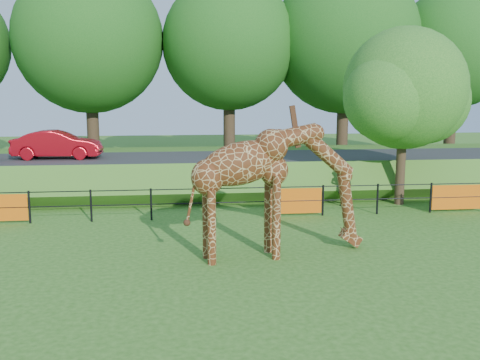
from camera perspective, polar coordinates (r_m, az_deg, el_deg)
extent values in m
plane|color=#2E5F17|center=(10.98, -0.72, -13.82)|extent=(90.00, 90.00, 0.00)
cube|color=#2E5F17|center=(25.83, -4.21, 1.15)|extent=(40.00, 9.00, 1.30)
cube|color=#28282A|center=(24.25, -4.08, 2.31)|extent=(40.00, 5.00, 0.12)
imported|color=#B40C18|center=(24.92, -18.90, 3.60)|extent=(3.82, 1.44, 1.25)
imported|color=black|center=(20.86, 11.12, -0.57)|extent=(0.64, 0.48, 1.59)
cylinder|color=#301F15|center=(21.58, 16.78, 1.70)|extent=(0.36, 0.36, 3.20)
sphere|color=#1A5918|center=(21.41, 17.14, 9.32)|extent=(4.60, 4.60, 4.60)
sphere|color=#1A5918|center=(22.52, 19.09, 8.03)|extent=(3.45, 3.45, 3.45)
sphere|color=#1A5918|center=(20.42, 15.48, 8.45)|extent=(3.22, 3.22, 3.22)
cylinder|color=#301F15|center=(32.48, -15.43, 5.79)|extent=(0.70, 0.70, 5.00)
sphere|color=#144C14|center=(32.57, -15.80, 14.27)|extent=(8.40, 8.40, 8.40)
cylinder|color=#301F15|center=(32.24, -1.16, 6.10)|extent=(0.70, 0.70, 5.00)
sphere|color=#144C14|center=(32.31, -1.19, 14.35)|extent=(7.80, 7.80, 7.80)
cylinder|color=#301F15|center=(33.62, 10.87, 6.07)|extent=(0.70, 0.70, 5.00)
sphere|color=#144C14|center=(33.72, 11.14, 14.44)|extent=(8.80, 8.80, 8.80)
cylinder|color=#301F15|center=(36.33, 21.53, 5.82)|extent=(0.70, 0.70, 5.00)
sphere|color=#144C14|center=(36.38, 21.97, 12.96)|extent=(7.40, 7.40, 7.40)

